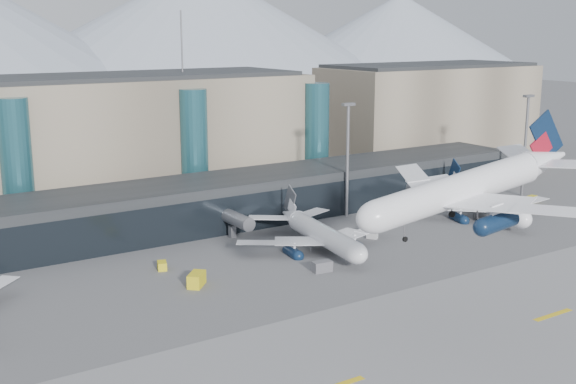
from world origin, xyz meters
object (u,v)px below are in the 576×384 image
at_px(veh_b, 162,266).
at_px(veh_e, 532,199).
at_px(veh_g, 372,235).
at_px(jet_parked_mid, 316,226).
at_px(lightmast_right, 526,140).
at_px(veh_h, 197,280).
at_px(lightmast_mid, 348,153).
at_px(jet_parked_right, 480,195).
at_px(hero_jet, 477,177).
at_px(veh_c, 322,266).
at_px(veh_d, 404,212).

distance_m(veh_b, veh_e, 96.50).
height_order(veh_e, veh_g, veh_e).
relative_size(jet_parked_mid, veh_g, 16.09).
bearing_deg(lightmast_right, veh_h, -171.40).
bearing_deg(lightmast_mid, jet_parked_right, -30.73).
distance_m(lightmast_right, hero_jet, 93.46).
distance_m(lightmast_right, veh_c, 80.94).
xyz_separation_m(hero_jet, veh_c, (-0.95, 33.13, -21.48)).
xyz_separation_m(lightmast_mid, veh_e, (46.35, -14.00, -13.63)).
xyz_separation_m(jet_parked_mid, veh_g, (12.86, -1.56, -3.61)).
xyz_separation_m(veh_b, veh_c, (22.95, -16.31, 0.23)).
height_order(lightmast_mid, veh_e, lightmast_mid).
relative_size(jet_parked_right, veh_h, 9.27).
relative_size(lightmast_mid, veh_g, 11.93).
relative_size(veh_e, veh_g, 1.29).
height_order(jet_parked_right, veh_g, jet_parked_right).
xyz_separation_m(lightmast_right, hero_jet, (-76.23, -53.47, 8.02)).
xyz_separation_m(lightmast_right, veh_b, (-100.13, -4.04, -13.70)).
bearing_deg(veh_g, veh_h, -115.22).
xyz_separation_m(lightmast_mid, veh_d, (11.60, -6.43, -13.73)).
bearing_deg(veh_g, jet_parked_mid, -129.93).
bearing_deg(lightmast_mid, jet_parked_mid, -141.34).
distance_m(lightmast_mid, jet_parked_right, 32.01).
bearing_deg(lightmast_right, veh_c, -165.23).
bearing_deg(jet_parked_mid, veh_e, -80.10).
relative_size(lightmast_mid, veh_e, 9.21).
bearing_deg(lightmast_mid, hero_jet, -113.11).
relative_size(veh_d, veh_e, 0.87).
xyz_separation_m(lightmast_right, jet_parked_right, (-23.82, -7.56, -9.85)).
relative_size(veh_b, veh_g, 1.17).
relative_size(lightmast_right, veh_h, 6.31).
xyz_separation_m(veh_c, veh_g, (20.54, 11.18, -0.33)).
bearing_deg(lightmast_mid, veh_e, -16.80).
height_order(veh_d, veh_g, veh_d).
relative_size(veh_c, veh_d, 1.41).
relative_size(jet_parked_right, veh_e, 13.52).
bearing_deg(jet_parked_mid, lightmast_mid, -42.84).
distance_m(veh_e, veh_g, 53.09).
relative_size(hero_jet, veh_e, 13.13).
xyz_separation_m(lightmast_mid, jet_parked_mid, (-19.50, -15.61, -10.19)).
distance_m(jet_parked_mid, veh_h, 30.27).
xyz_separation_m(lightmast_mid, hero_jet, (-26.23, -61.47, 8.02)).
bearing_deg(veh_c, jet_parked_mid, 65.21).
bearing_deg(veh_d, jet_parked_right, -104.69).
bearing_deg(jet_parked_mid, veh_b, 91.85).
xyz_separation_m(lightmast_mid, jet_parked_right, (26.18, -15.56, -9.85)).
height_order(hero_jet, jet_parked_mid, hero_jet).
bearing_deg(veh_c, jet_parked_right, 19.76).
bearing_deg(veh_d, hero_jet, 162.87).
relative_size(jet_parked_mid, veh_b, 13.78).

